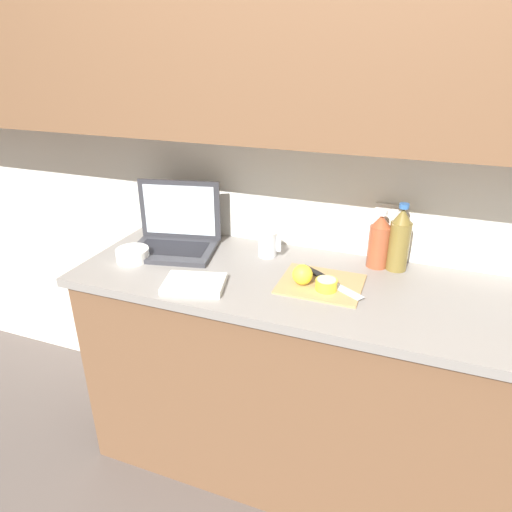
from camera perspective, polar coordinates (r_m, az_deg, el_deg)
The scene contains 13 objects.
ground_plane at distance 2.30m, azimuth 7.73°, elevation -24.56°, with size 12.00×12.00×0.00m, color #564C47.
wall_back at distance 1.76m, azimuth 12.69°, elevation 18.30°, with size 5.20×0.38×2.60m.
counter_unit at distance 1.97m, azimuth 9.08°, elevation -15.50°, with size 2.00×0.63×0.93m.
laptop at distance 2.01m, azimuth -10.01°, elevation 2.78°, with size 0.41×0.34×0.28m.
cutting_board at distance 1.71m, azimuth 8.12°, elevation -3.47°, with size 0.30×0.26×0.01m, color tan.
knife at distance 1.74m, azimuth 8.17°, elevation -2.53°, with size 0.26×0.18×0.02m.
lemon_half_cut at distance 1.66m, azimuth 8.78°, elevation -3.54°, with size 0.08×0.08×0.04m.
lemon_whole_beside at distance 1.68m, azimuth 5.84°, elevation -2.32°, with size 0.08×0.08×0.08m.
bottle_green_soda at distance 1.85m, azimuth 17.49°, elevation 1.92°, with size 0.08×0.08×0.27m.
bottle_oil_tall at distance 1.86m, azimuth 15.13°, elevation 1.78°, with size 0.08×0.08×0.24m.
measuring_cup at distance 1.91m, azimuth 1.47°, elevation 1.52°, with size 0.10×0.08×0.11m.
bowl_white at distance 1.95m, azimuth -15.16°, elevation 0.17°, with size 0.13×0.13×0.05m.
dish_towel at distance 1.69m, azimuth -7.73°, elevation -3.47°, with size 0.22×0.16×0.02m, color silver.
Camera 1 is at (0.26, -1.49, 1.74)m, focal length 32.00 mm.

